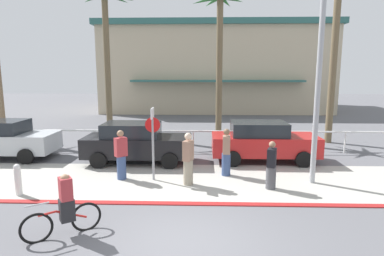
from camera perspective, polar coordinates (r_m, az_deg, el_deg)
name	(u,v)px	position (r m, az deg, el deg)	size (l,w,h in m)	color
ground_plane	(194,145)	(17.17, 0.36, -2.93)	(80.00, 80.00, 0.00)	#5B5B60
sidewalk_strip	(190,181)	(11.58, -0.38, -9.20)	(44.00, 4.00, 0.02)	#ADAAA0
curb_paint	(187,204)	(9.71, -0.84, -13.01)	(44.00, 0.24, 0.03)	maroon
building_backdrop	(215,68)	(34.72, 3.94, 10.35)	(21.64, 13.32, 8.25)	#BCAD8E
rail_fence	(193,134)	(15.53, 0.22, -1.12)	(23.84, 0.08, 1.04)	white
stop_sign_bike_lane	(153,134)	(11.35, -6.84, -0.96)	(0.52, 0.56, 2.56)	gray
bollard_0	(18,179)	(11.49, -28.02, -7.89)	(0.20, 0.20, 1.00)	white
streetlight_curb	(323,56)	(11.34, 21.77, 11.62)	(0.24, 2.54, 7.50)	#9EA0A5
palm_tree_2	(106,30)	(20.69, -14.74, 16.23)	(3.51, 3.31, 8.38)	brown
palm_tree_3	(219,37)	(19.29, 4.75, 15.57)	(2.89, 2.97, 8.07)	brown
palm_tree_4	(337,18)	(19.07, 23.84, 17.06)	(3.40, 3.46, 9.02)	brown
car_silver_0	(3,139)	(16.56, -30.03, -1.67)	(4.40, 2.02, 1.69)	#B2B7BC
car_black_1	(137,142)	(13.86, -9.60, -2.47)	(4.40, 2.02, 1.69)	black
car_red_2	(263,141)	(14.20, 12.24, -2.26)	(4.40, 2.02, 1.69)	red
cyclist_red_0	(65,207)	(8.31, -21.28, -12.68)	(1.54, 1.08, 1.50)	black
pedestrian_0	(271,167)	(10.93, 13.63, -6.69)	(0.41, 0.46, 1.59)	#4C4C51
pedestrian_1	(226,154)	(12.02, 5.98, -4.54)	(0.34, 0.41, 1.75)	#384C7A
pedestrian_2	(188,161)	(10.98, -0.67, -5.76)	(0.41, 0.47, 1.79)	gray
pedestrian_3	(121,157)	(11.81, -12.23, -4.92)	(0.48, 0.45, 1.78)	#384C7A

